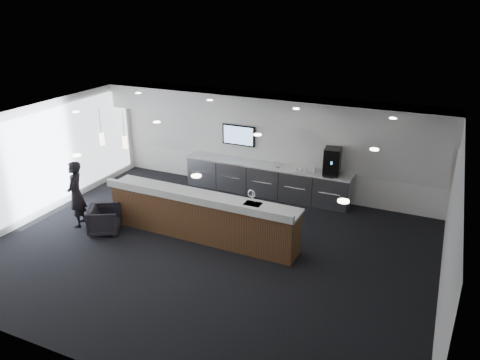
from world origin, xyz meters
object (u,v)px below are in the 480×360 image
at_px(armchair, 104,220).
at_px(lounge_guest, 76,194).
at_px(service_counter, 201,216).
at_px(coffee_machine, 332,162).

relative_size(armchair, lounge_guest, 0.43).
height_order(service_counter, armchair, service_counter).
bearing_deg(service_counter, lounge_guest, -166.33).
distance_m(coffee_machine, armchair, 6.20).
bearing_deg(lounge_guest, coffee_machine, 101.49).
xyz_separation_m(coffee_machine, lounge_guest, (-5.62, -3.82, -0.46)).
bearing_deg(lounge_guest, service_counter, 79.84).
relative_size(service_counter, lounge_guest, 2.87).
height_order(service_counter, lounge_guest, lounge_guest).
xyz_separation_m(service_counter, coffee_machine, (2.40, 3.10, 0.75)).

